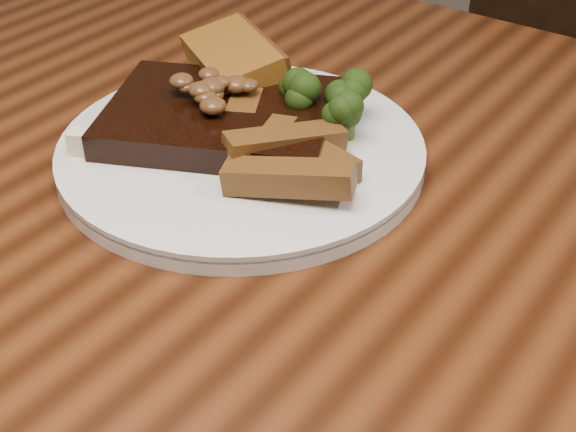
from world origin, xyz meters
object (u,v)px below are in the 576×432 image
plate (242,154)px  steak (221,119)px  garlic_bread (233,79)px  dining_table (284,332)px  potato_wedges (285,162)px

plate → steak: size_ratio=1.63×
plate → garlic_bread: size_ratio=2.73×
steak → plate: bearing=-41.0°
dining_table → steak: size_ratio=9.09×
dining_table → steak: steak is taller
dining_table → garlic_bread: size_ratio=15.20×
plate → steak: 0.03m
steak → dining_table: bearing=-56.8°
dining_table → steak: (-0.11, 0.07, 0.12)m
dining_table → steak: bearing=148.5°
garlic_bread → potato_wedges: (0.12, -0.09, 0.00)m
dining_table → potato_wedges: (-0.03, 0.05, 0.12)m
dining_table → plate: size_ratio=5.57×
dining_table → potato_wedges: potato_wedges is taller
steak → garlic_bread: 0.08m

